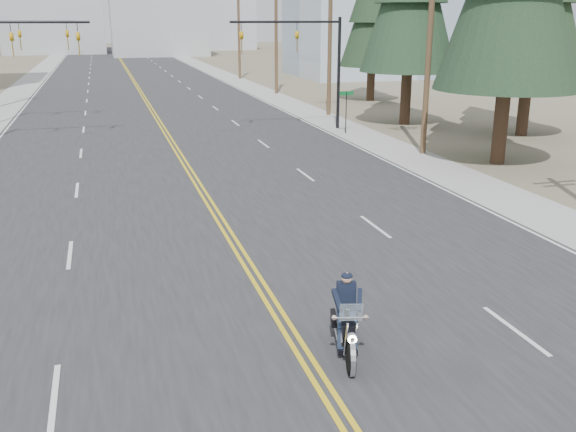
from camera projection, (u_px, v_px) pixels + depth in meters
The scene contains 14 objects.
road at pixel (134, 81), 74.01m from camera, with size 20.00×200.00×0.01m, color #303033.
sidewalk_left at pixel (28, 84), 70.97m from camera, with size 3.00×200.00×0.01m, color #A5A5A0.
sidewalk_right at pixel (232, 79), 77.04m from camera, with size 3.00×200.00×0.01m, color #A5A5A0.
traffic_mast_right at pixel (309, 51), 40.02m from camera, with size 7.10×0.26×7.00m.
traffic_mast_far at pixel (10, 50), 42.56m from camera, with size 6.10×0.26×7.00m.
street_sign at pixel (346, 105), 39.58m from camera, with size 0.90×0.06×2.62m.
utility_pole_b at pixel (430, 37), 32.37m from camera, with size 2.20×0.30×11.50m.
utility_pole_c at pixel (330, 36), 46.23m from camera, with size 2.20×0.30×11.00m.
utility_pole_d at pixel (276, 29), 59.93m from camera, with size 2.20×0.30×11.50m.
utility_pole_e at pixel (239, 29), 75.63m from camera, with size 2.20×0.30×11.00m.
haze_bldg_b at pixel (158, 19), 124.60m from camera, with size 18.00×14.00×14.00m, color #ADB2B7.
haze_bldg_c at pixel (340, 7), 118.68m from camera, with size 16.00×12.00×18.00m, color #B7BCC6.
haze_bldg_e at pixel (221, 23), 152.35m from camera, with size 14.00×14.00×12.00m, color #B7BCC6.
motorcyclist at pixel (347, 317), 13.43m from camera, with size 0.96×2.24×1.75m, color black, non-canonical shape.
Camera 1 is at (-3.67, -7.31, 6.84)m, focal length 40.00 mm.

